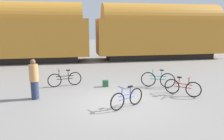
{
  "coord_description": "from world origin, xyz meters",
  "views": [
    {
      "loc": [
        -1.7,
        -8.39,
        3.15
      ],
      "look_at": [
        0.02,
        1.36,
        1.1
      ],
      "focal_mm": 35.0,
      "sensor_mm": 36.0,
      "label": 1
    }
  ],
  "objects_px": {
    "freight_train": "(93,31)",
    "bicycle_black": "(65,79)",
    "bicycle_maroon": "(182,87)",
    "backpack": "(105,83)",
    "bicycle_teal": "(158,80)",
    "person_in_tan": "(34,79)",
    "bicycle_blue": "(127,98)"
  },
  "relations": [
    {
      "from": "bicycle_blue",
      "to": "backpack",
      "type": "xyz_separation_m",
      "value": [
        -0.4,
        3.03,
        -0.2
      ]
    },
    {
      "from": "freight_train",
      "to": "bicycle_black",
      "type": "xyz_separation_m",
      "value": [
        -2.2,
        -8.14,
        -2.26
      ]
    },
    {
      "from": "freight_train",
      "to": "bicycle_maroon",
      "type": "distance_m",
      "value": 11.31
    },
    {
      "from": "bicycle_blue",
      "to": "person_in_tan",
      "type": "relative_size",
      "value": 0.85
    },
    {
      "from": "bicycle_maroon",
      "to": "person_in_tan",
      "type": "height_order",
      "value": "person_in_tan"
    },
    {
      "from": "person_in_tan",
      "to": "backpack",
      "type": "bearing_deg",
      "value": -157.39
    },
    {
      "from": "bicycle_teal",
      "to": "bicycle_blue",
      "type": "distance_m",
      "value": 3.34
    },
    {
      "from": "bicycle_blue",
      "to": "bicycle_maroon",
      "type": "bearing_deg",
      "value": 19.82
    },
    {
      "from": "bicycle_teal",
      "to": "person_in_tan",
      "type": "xyz_separation_m",
      "value": [
        -5.91,
        -0.81,
        0.46
      ]
    },
    {
      "from": "freight_train",
      "to": "person_in_tan",
      "type": "height_order",
      "value": "freight_train"
    },
    {
      "from": "freight_train",
      "to": "bicycle_teal",
      "type": "height_order",
      "value": "freight_train"
    },
    {
      "from": "bicycle_teal",
      "to": "bicycle_blue",
      "type": "height_order",
      "value": "bicycle_teal"
    },
    {
      "from": "freight_train",
      "to": "bicycle_teal",
      "type": "relative_size",
      "value": 15.28
    },
    {
      "from": "bicycle_maroon",
      "to": "backpack",
      "type": "bearing_deg",
      "value": 148.18
    },
    {
      "from": "bicycle_black",
      "to": "backpack",
      "type": "relative_size",
      "value": 5.11
    },
    {
      "from": "bicycle_blue",
      "to": "bicycle_black",
      "type": "bearing_deg",
      "value": 125.1
    },
    {
      "from": "freight_train",
      "to": "backpack",
      "type": "bearing_deg",
      "value": -90.9
    },
    {
      "from": "bicycle_teal",
      "to": "person_in_tan",
      "type": "height_order",
      "value": "person_in_tan"
    },
    {
      "from": "freight_train",
      "to": "bicycle_teal",
      "type": "distance_m",
      "value": 9.77
    },
    {
      "from": "bicycle_blue",
      "to": "person_in_tan",
      "type": "bearing_deg",
      "value": 155.46
    },
    {
      "from": "person_in_tan",
      "to": "backpack",
      "type": "relative_size",
      "value": 5.13
    },
    {
      "from": "bicycle_teal",
      "to": "bicycle_maroon",
      "type": "xyz_separation_m",
      "value": [
        0.6,
        -1.46,
        -0.03
      ]
    },
    {
      "from": "freight_train",
      "to": "bicycle_black",
      "type": "bearing_deg",
      "value": -105.14
    },
    {
      "from": "freight_train",
      "to": "bicycle_blue",
      "type": "relative_size",
      "value": 16.52
    },
    {
      "from": "bicycle_maroon",
      "to": "person_in_tan",
      "type": "relative_size",
      "value": 0.72
    },
    {
      "from": "bicycle_maroon",
      "to": "backpack",
      "type": "height_order",
      "value": "bicycle_maroon"
    },
    {
      "from": "bicycle_teal",
      "to": "person_in_tan",
      "type": "distance_m",
      "value": 5.98
    },
    {
      "from": "bicycle_blue",
      "to": "bicycle_teal",
      "type": "bearing_deg",
      "value": 47.96
    },
    {
      "from": "bicycle_maroon",
      "to": "backpack",
      "type": "xyz_separation_m",
      "value": [
        -3.24,
        2.01,
        -0.2
      ]
    },
    {
      "from": "bicycle_maroon",
      "to": "freight_train",
      "type": "bearing_deg",
      "value": 106.28
    },
    {
      "from": "bicycle_black",
      "to": "backpack",
      "type": "xyz_separation_m",
      "value": [
        2.07,
        -0.48,
        -0.21
      ]
    },
    {
      "from": "backpack",
      "to": "freight_train",
      "type": "bearing_deg",
      "value": 89.1
    }
  ]
}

